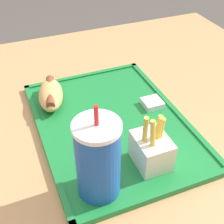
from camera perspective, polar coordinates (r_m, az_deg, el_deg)
food_tray at (r=0.71m, az=0.00°, el=-2.21°), size 0.44×0.32×0.01m
soda_cup at (r=0.52m, az=-2.57°, el=-8.65°), size 0.08×0.08×0.19m
hot_dog_far at (r=0.76m, az=-11.15°, el=3.20°), size 0.14×0.08×0.04m
fries_carton at (r=0.60m, az=7.25°, el=-6.74°), size 0.08×0.06×0.12m
sauce_cup_mayo at (r=0.75m, az=7.38°, el=1.68°), size 0.05×0.05×0.02m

